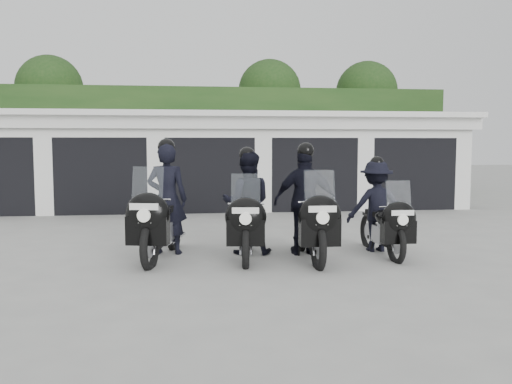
{
  "coord_description": "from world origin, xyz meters",
  "views": [
    {
      "loc": [
        -0.59,
        -10.3,
        2.0
      ],
      "look_at": [
        0.72,
        0.44,
        1.05
      ],
      "focal_mm": 38.0,
      "sensor_mm": 36.0,
      "label": 1
    }
  ],
  "objects": [
    {
      "name": "police_bike_c",
      "position": [
        1.48,
        -0.93,
        0.89
      ],
      "size": [
        1.16,
        2.41,
        2.1
      ],
      "rotation": [
        0.0,
        0.0,
        -0.02
      ],
      "color": "black",
      "rests_on": "ground"
    },
    {
      "name": "police_bike_a",
      "position": [
        -1.08,
        -0.68,
        0.86
      ],
      "size": [
        1.06,
        2.47,
        2.17
      ],
      "rotation": [
        0.0,
        0.0,
        -0.21
      ],
      "color": "black",
      "rests_on": "ground"
    },
    {
      "name": "police_bike_d",
      "position": [
        2.88,
        -0.72,
        0.78
      ],
      "size": [
        1.11,
        2.11,
        1.84
      ],
      "rotation": [
        0.0,
        0.0,
        0.02
      ],
      "color": "black",
      "rests_on": "ground"
    },
    {
      "name": "garage_block",
      "position": [
        -0.0,
        8.06,
        1.42
      ],
      "size": [
        16.4,
        6.8,
        2.96
      ],
      "color": "silver",
      "rests_on": "ground"
    },
    {
      "name": "ground",
      "position": [
        0.0,
        0.0,
        0.0
      ],
      "size": [
        80.0,
        80.0,
        0.0
      ],
      "primitive_type": "plane",
      "color": "#9E9E98",
      "rests_on": "ground"
    },
    {
      "name": "background_vegetation",
      "position": [
        0.37,
        12.92,
        2.77
      ],
      "size": [
        20.0,
        3.9,
        5.8
      ],
      "color": "#1A3814",
      "rests_on": "ground"
    },
    {
      "name": "police_bike_b",
      "position": [
        0.42,
        -0.72,
        0.85
      ],
      "size": [
        0.99,
        2.32,
        2.02
      ],
      "rotation": [
        0.0,
        0.0,
        -0.12
      ],
      "color": "black",
      "rests_on": "ground"
    }
  ]
}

